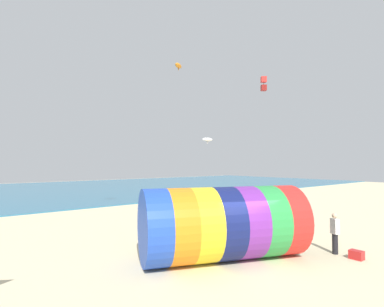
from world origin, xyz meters
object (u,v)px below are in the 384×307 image
(kite_handler, at_px, (335,233))
(bystander_near_water, at_px, (221,206))
(kite_orange_parafoil, at_px, (178,66))
(bystander_mid_beach, at_px, (181,197))
(kite_white_parafoil, at_px, (207,139))
(giant_inflatable_tube, at_px, (223,223))
(kite_red_box, at_px, (264,84))
(cooler_box, at_px, (356,255))

(kite_handler, distance_m, bystander_near_water, 10.01)
(kite_orange_parafoil, bearing_deg, kite_handler, -100.16)
(bystander_mid_beach, bearing_deg, kite_white_parafoil, -14.05)
(giant_inflatable_tube, distance_m, kite_handler, 5.07)
(giant_inflatable_tube, height_order, bystander_mid_beach, giant_inflatable_tube)
(bystander_near_water, relative_size, bystander_mid_beach, 0.96)
(kite_red_box, relative_size, bystander_near_water, 0.64)
(kite_red_box, height_order, kite_orange_parafoil, kite_orange_parafoil)
(kite_white_parafoil, xyz_separation_m, kite_red_box, (-3.19, -9.09, 3.02))
(kite_white_parafoil, distance_m, kite_red_box, 10.09)
(kite_red_box, distance_m, bystander_mid_beach, 12.92)
(cooler_box, bearing_deg, kite_red_box, 65.98)
(kite_handler, height_order, bystander_near_water, kite_handler)
(bystander_mid_beach, bearing_deg, kite_orange_parafoil, -141.32)
(giant_inflatable_tube, relative_size, bystander_mid_beach, 4.50)
(kite_white_parafoil, distance_m, cooler_box, 18.25)
(bystander_mid_beach, height_order, cooler_box, bystander_mid_beach)
(kite_white_parafoil, distance_m, kite_orange_parafoil, 7.37)
(kite_orange_parafoil, bearing_deg, kite_red_box, -87.90)
(giant_inflatable_tube, bearing_deg, bystander_near_water, 45.56)
(kite_handler, xyz_separation_m, kite_red_box, (3.04, 6.04, 8.36))
(kite_white_parafoil, height_order, bystander_mid_beach, kite_white_parafoil)
(kite_handler, height_order, kite_orange_parafoil, kite_orange_parafoil)
(giant_inflatable_tube, xyz_separation_m, kite_handler, (4.34, -2.57, -0.57))
(giant_inflatable_tube, bearing_deg, kite_orange_parafoil, 60.68)
(kite_handler, xyz_separation_m, bystander_near_water, (2.62, 9.66, -0.14))
(kite_handler, height_order, cooler_box, kite_handler)
(kite_handler, relative_size, bystander_near_water, 1.15)
(kite_handler, bearing_deg, giant_inflatable_tube, 149.36)
(kite_white_parafoil, distance_m, bystander_near_water, 8.54)
(kite_orange_parafoil, height_order, bystander_near_water, kite_orange_parafoil)
(giant_inflatable_tube, distance_m, bystander_near_water, 9.96)
(kite_handler, bearing_deg, kite_red_box, 63.26)
(giant_inflatable_tube, distance_m, cooler_box, 5.67)
(kite_red_box, distance_m, cooler_box, 11.86)
(bystander_near_water, xyz_separation_m, cooler_box, (-2.67, -10.56, -0.60))
(kite_handler, height_order, kite_white_parafoil, kite_white_parafoil)
(kite_red_box, relative_size, bystander_mid_beach, 0.62)
(giant_inflatable_tube, bearing_deg, kite_white_parafoil, 49.92)
(kite_red_box, bearing_deg, kite_white_parafoil, 70.67)
(kite_red_box, height_order, bystander_mid_beach, kite_red_box)
(bystander_mid_beach, bearing_deg, kite_handler, -102.68)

